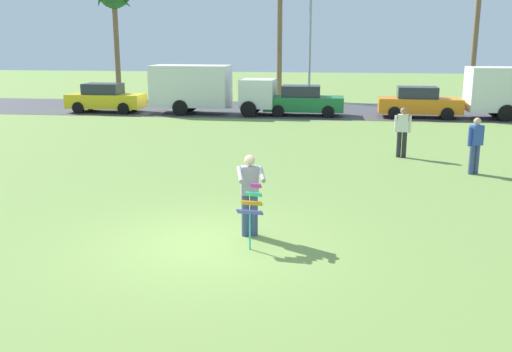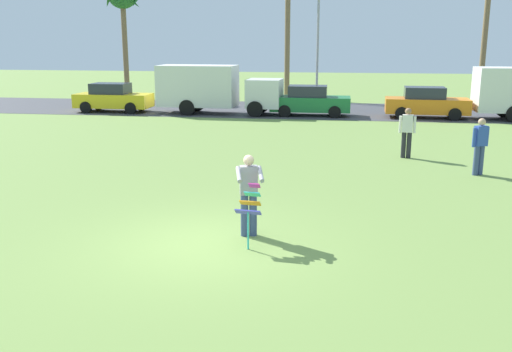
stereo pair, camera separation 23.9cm
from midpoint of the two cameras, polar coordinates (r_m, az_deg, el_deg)
ground_plane at (r=11.65m, az=-4.56°, el=-6.81°), size 120.00×120.00×0.00m
road_strip at (r=33.44m, az=4.25°, el=6.58°), size 120.00×8.00×0.01m
person_kite_flyer at (r=11.82m, az=-0.14°, el=-1.62°), size 0.66×0.74×1.73m
kite_held at (r=11.24m, az=0.03°, el=-2.98°), size 0.52×0.66×1.24m
parked_car_yellow at (r=33.37m, az=-13.84°, el=7.54°), size 4.21×1.86×1.60m
parked_truck_white_box at (r=31.58m, az=-4.12°, el=8.73°), size 6.76×2.27×2.62m
parked_car_green at (r=30.92m, az=5.59°, el=7.42°), size 4.21×1.86×1.60m
parked_car_orange at (r=31.18m, az=16.79°, el=6.96°), size 4.26×1.95×1.60m
streetlight_pole at (r=38.28m, az=6.36°, el=13.40°), size 0.24×1.65×7.00m
person_walker_near at (r=18.53m, az=21.73°, el=2.92°), size 0.52×0.36×1.73m
person_walker_far at (r=20.43m, az=15.13°, el=4.32°), size 0.57×0.26×1.73m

